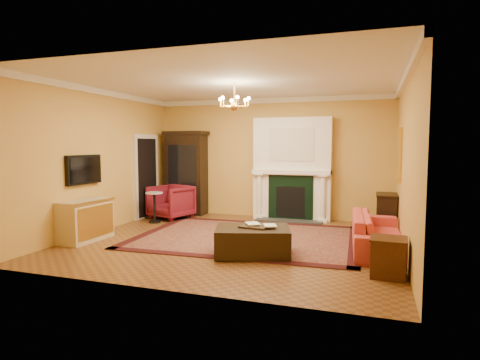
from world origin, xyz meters
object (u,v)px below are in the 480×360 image
at_px(china_cabinet, 186,175).
at_px(commode, 85,220).
at_px(end_table, 388,258).
at_px(console_table, 386,214).
at_px(leather_ottoman, 253,241).
at_px(pedestal_table, 154,205).
at_px(wingback_armchair, 171,200).
at_px(coral_sofa, 378,226).

height_order(china_cabinet, commode, china_cabinet).
relative_size(end_table, console_table, 0.67).
bearing_deg(leather_ottoman, china_cabinet, 113.76).
height_order(china_cabinet, console_table, china_cabinet).
bearing_deg(commode, console_table, 28.30).
relative_size(china_cabinet, leather_ottoman, 1.73).
bearing_deg(commode, leather_ottoman, 3.08).
bearing_deg(leather_ottoman, pedestal_table, 130.22).
height_order(wingback_armchair, leather_ottoman, wingback_armchair).
height_order(commode, end_table, commode).
distance_m(wingback_armchair, leather_ottoman, 3.88).
height_order(pedestal_table, end_table, pedestal_table).
distance_m(commode, leather_ottoman, 3.34).
distance_m(wingback_armchair, console_table, 5.07).
bearing_deg(commode, china_cabinet, 83.82).
height_order(china_cabinet, wingback_armchair, china_cabinet).
relative_size(pedestal_table, coral_sofa, 0.33).
bearing_deg(coral_sofa, pedestal_table, 75.47).
bearing_deg(china_cabinet, end_table, -35.79).
bearing_deg(console_table, coral_sofa, -95.43).
distance_m(wingback_armchair, commode, 2.64).
xyz_separation_m(end_table, leather_ottoman, (-2.11, 0.46, -0.02)).
relative_size(wingback_armchair, console_table, 1.18).
distance_m(china_cabinet, end_table, 6.27).
relative_size(end_table, leather_ottoman, 0.43).
xyz_separation_m(wingback_armchair, pedestal_table, (-0.11, -0.60, -0.04)).
bearing_deg(wingback_armchair, commode, -81.80).
relative_size(china_cabinet, coral_sofa, 0.97).
xyz_separation_m(china_cabinet, end_table, (4.94, -3.78, -0.79)).
bearing_deg(console_table, wingback_armchair, -178.51).
xyz_separation_m(commode, end_table, (5.45, -0.43, -0.13)).
height_order(console_table, leather_ottoman, console_table).
bearing_deg(end_table, wingback_armchair, 148.86).
xyz_separation_m(end_table, console_table, (0.06, 3.10, 0.13)).
relative_size(china_cabinet, pedestal_table, 2.89).
bearing_deg(china_cabinet, wingback_armchair, -93.46).
bearing_deg(pedestal_table, end_table, -25.35).
xyz_separation_m(china_cabinet, console_table, (5.00, -0.69, -0.66)).
xyz_separation_m(china_cabinet, coral_sofa, (4.82, -2.34, -0.63)).
bearing_deg(china_cabinet, commode, -96.95).
bearing_deg(wingback_armchair, china_cabinet, 102.70).
relative_size(commode, leather_ottoman, 0.87).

